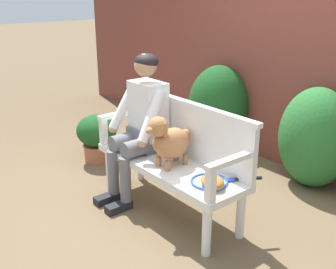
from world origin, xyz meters
TOP-DOWN VIEW (x-y plane):
  - ground_plane at (0.00, 0.00)m, footprint 40.00×40.00m
  - brick_garden_fence at (0.00, 1.76)m, footprint 8.00×0.30m
  - hedge_bush_far_left at (0.50, 1.43)m, footprint 0.73×0.63m
  - hedge_bush_mid_left at (-0.81, 1.43)m, footprint 0.73×0.73m
  - garden_bench at (0.00, 0.00)m, footprint 1.51×0.49m
  - bench_backrest at (0.00, 0.21)m, footprint 1.55×0.06m
  - bench_armrest_left_end at (-0.71, -0.09)m, footprint 0.06×0.49m
  - bench_armrest_right_end at (0.71, -0.09)m, footprint 0.06×0.49m
  - person_seated at (-0.37, -0.01)m, footprint 0.56×0.64m
  - dog_on_bench at (0.07, -0.05)m, footprint 0.23×0.46m
  - tennis_racket at (0.51, 0.02)m, footprint 0.42×0.56m
  - baseball_glove at (0.57, -0.03)m, footprint 0.27×0.24m
  - potted_plant at (-1.37, 0.08)m, footprint 0.45×0.45m

SIDE VIEW (x-z plane):
  - ground_plane at x=0.00m, z-range 0.00..0.00m
  - potted_plant at x=-1.37m, z-range 0.04..0.57m
  - garden_bench at x=0.00m, z-range 0.17..0.63m
  - tennis_racket at x=0.51m, z-range 0.46..0.49m
  - hedge_bush_far_left at x=0.50m, z-range 0.00..0.99m
  - hedge_bush_mid_left at x=-0.81m, z-range 0.00..1.01m
  - baseball_glove at x=0.57m, z-range 0.47..0.56m
  - bench_armrest_left_end at x=-0.71m, z-range 0.53..0.81m
  - bench_armrest_right_end at x=0.71m, z-range 0.53..0.81m
  - dog_on_bench at x=0.07m, z-range 0.47..0.92m
  - bench_backrest at x=0.00m, z-range 0.47..0.97m
  - person_seated at x=-0.37m, z-range 0.07..1.41m
  - brick_garden_fence at x=0.00m, z-range 0.00..2.01m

